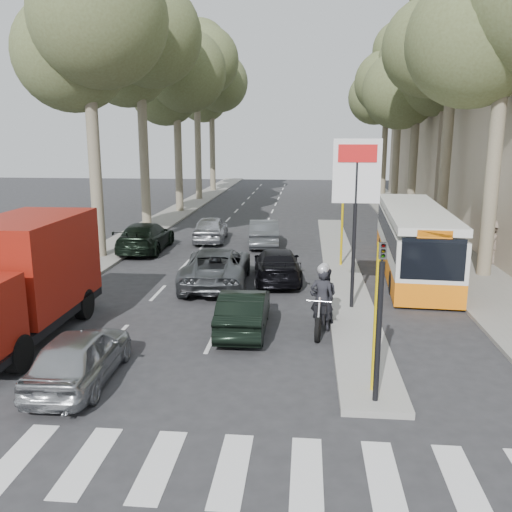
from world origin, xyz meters
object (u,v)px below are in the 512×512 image
at_px(silver_hatchback, 80,356).
at_px(red_truck, 21,277).
at_px(dark_hatchback, 244,310).
at_px(city_bus, 413,238).
at_px(motorcycle, 323,299).

xyz_separation_m(silver_hatchback, red_truck, (-2.80, 2.71, 1.14)).
distance_m(dark_hatchback, red_truck, 6.42).
xyz_separation_m(red_truck, city_bus, (12.50, 8.75, -0.32)).
relative_size(silver_hatchback, motorcycle, 1.61).
bearing_deg(city_bus, dark_hatchback, -125.36).
relative_size(dark_hatchback, red_truck, 0.60).
bearing_deg(silver_hatchback, red_truck, -45.75).
xyz_separation_m(dark_hatchback, red_truck, (-6.22, -1.08, 1.16)).
distance_m(red_truck, motorcycle, 8.71).
distance_m(silver_hatchback, dark_hatchback, 5.10).
distance_m(red_truck, city_bus, 15.26).
bearing_deg(dark_hatchback, red_truck, 9.08).
xyz_separation_m(dark_hatchback, motorcycle, (2.32, 0.39, 0.30)).
bearing_deg(city_bus, red_truck, -141.06).
height_order(dark_hatchback, motorcycle, motorcycle).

